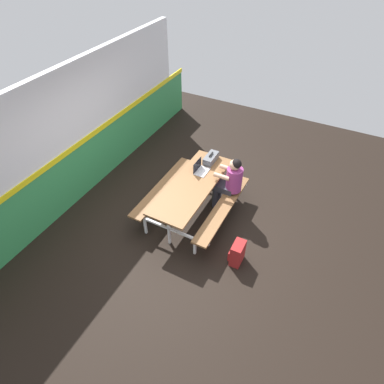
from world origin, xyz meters
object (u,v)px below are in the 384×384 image
at_px(toolbox_grey, 211,158).
at_px(backpack_dark, 237,253).
at_px(student_nearer, 230,180).
at_px(picnic_table_main, 192,191).
at_px(laptop_silver, 200,169).

height_order(toolbox_grey, backpack_dark, toolbox_grey).
bearing_deg(backpack_dark, student_nearer, 29.09).
xyz_separation_m(picnic_table_main, laptop_silver, (0.42, 0.03, 0.21)).
distance_m(picnic_table_main, student_nearer, 0.74).
bearing_deg(laptop_silver, toolbox_grey, -6.00).
bearing_deg(student_nearer, laptop_silver, 95.33).
height_order(picnic_table_main, laptop_silver, laptop_silver).
bearing_deg(laptop_silver, student_nearer, -84.67).
bearing_deg(laptop_silver, backpack_dark, -131.61).
xyz_separation_m(laptop_silver, backpack_dark, (-1.10, -1.24, -0.57)).
bearing_deg(student_nearer, backpack_dark, -150.91).
bearing_deg(backpack_dark, picnic_table_main, 60.43).
distance_m(student_nearer, backpack_dark, 1.41).
relative_size(picnic_table_main, student_nearer, 1.73).
relative_size(picnic_table_main, laptop_silver, 6.48).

